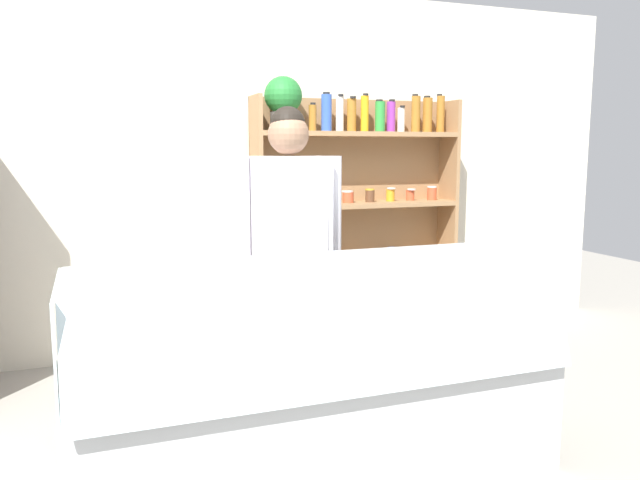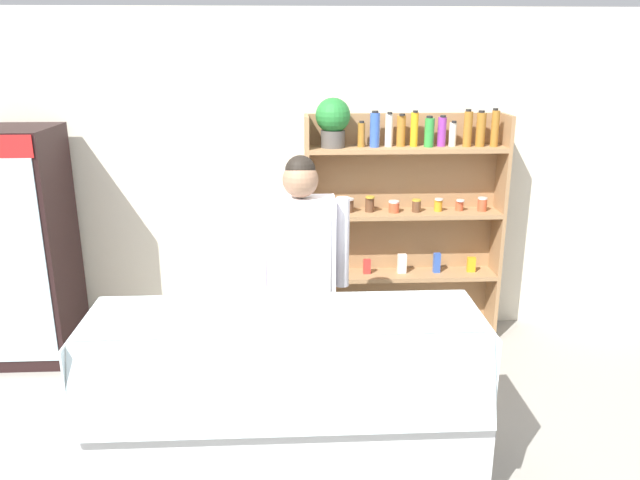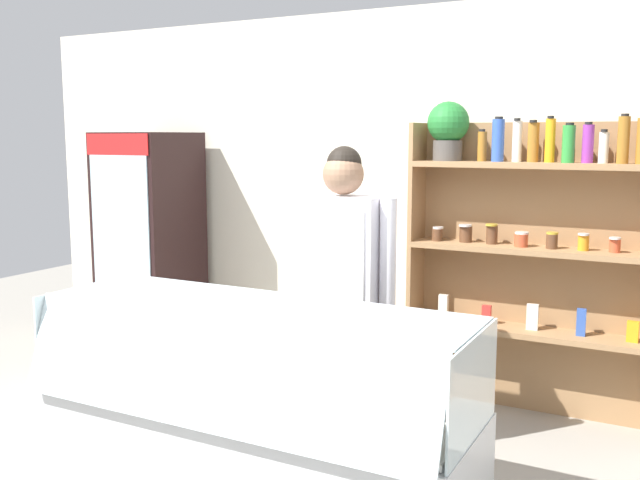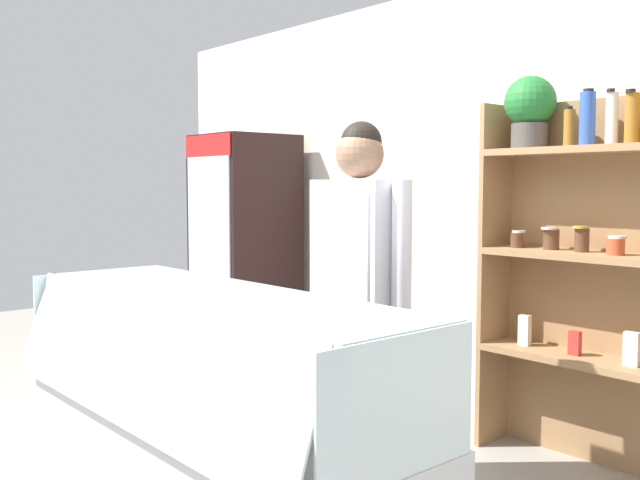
{
  "view_description": "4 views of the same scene",
  "coord_description": "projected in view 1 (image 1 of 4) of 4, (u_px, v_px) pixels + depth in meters",
  "views": [
    {
      "loc": [
        -0.96,
        -2.65,
        1.52
      ],
      "look_at": [
        0.23,
        0.56,
        1.02
      ],
      "focal_mm": 35.0,
      "sensor_mm": 36.0,
      "label": 1
    },
    {
      "loc": [
        0.02,
        -3.18,
        2.41
      ],
      "look_at": [
        0.21,
        0.59,
        1.23
      ],
      "focal_mm": 35.0,
      "sensor_mm": 36.0,
      "label": 2
    },
    {
      "loc": [
        1.82,
        -2.84,
        1.8
      ],
      "look_at": [
        -0.03,
        0.66,
        1.23
      ],
      "focal_mm": 40.0,
      "sensor_mm": 36.0,
      "label": 3
    },
    {
      "loc": [
        2.51,
        -1.65,
        1.45
      ],
      "look_at": [
        -0.06,
        0.58,
        1.19
      ],
      "focal_mm": 40.0,
      "sensor_mm": 36.0,
      "label": 4
    }
  ],
  "objects": [
    {
      "name": "shop_clerk",
      "position": [
        289.0,
        233.0,
        3.53
      ],
      "size": [
        0.63,
        0.25,
        1.75
      ],
      "color": "#383D51",
      "rests_on": "ground"
    },
    {
      "name": "shelving_unit",
      "position": [
        347.0,
        196.0,
        4.75
      ],
      "size": [
        1.61,
        0.29,
        2.03
      ],
      "color": "#9E754C",
      "rests_on": "ground"
    },
    {
      "name": "deli_display_case",
      "position": [
        317.0,
        412.0,
        2.88
      ],
      "size": [
        2.19,
        0.79,
        1.01
      ],
      "color": "silver",
      "rests_on": "ground"
    },
    {
      "name": "ground_plane",
      "position": [
        316.0,
        466.0,
        3.01
      ],
      "size": [
        12.0,
        12.0,
        0.0
      ],
      "primitive_type": "plane",
      "color": "gray"
    },
    {
      "name": "back_wall",
      "position": [
        225.0,
        172.0,
        4.67
      ],
      "size": [
        6.8,
        0.1,
        2.7
      ],
      "primitive_type": "cube",
      "color": "silver",
      "rests_on": "ground"
    }
  ]
}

